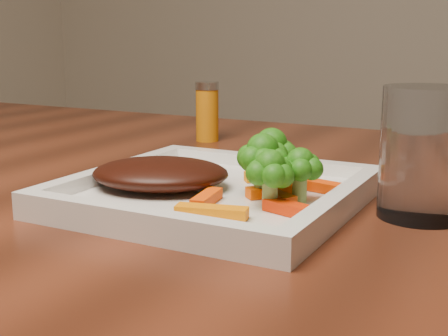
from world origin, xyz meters
The scene contains 15 objects.
plate centered at (0.15, -0.17, 0.76)m, with size 0.27×0.27×0.01m, color white.
steak centered at (0.09, -0.18, 0.78)m, with size 0.14×0.11×0.03m, color #330E07.
broccoli_0 centered at (0.19, -0.13, 0.80)m, with size 0.06×0.06×0.07m, color #116611, non-canonical shape.
broccoli_1 centered at (0.23, -0.16, 0.79)m, with size 0.05×0.05×0.06m, color #2F6F12, non-canonical shape.
broccoli_2 centered at (0.22, -0.20, 0.79)m, with size 0.05×0.05×0.06m, color #216510, non-canonical shape.
broccoli_3 centered at (0.20, -0.16, 0.79)m, with size 0.06×0.06×0.06m, color #1B6A11, non-canonical shape.
carrot_0 centered at (0.19, -0.25, 0.77)m, with size 0.06×0.02×0.01m, color orange.
carrot_1 centered at (0.24, -0.21, 0.77)m, with size 0.06×0.02×0.01m, color red.
carrot_2 centered at (0.16, -0.21, 0.77)m, with size 0.05×0.01×0.01m, color #FB4604.
carrot_3 centered at (0.24, -0.12, 0.77)m, with size 0.06×0.02×0.01m, color #ED3D03.
carrot_4 centered at (0.18, -0.10, 0.77)m, with size 0.05×0.01×0.01m, color orange.
carrot_5 centered at (0.21, -0.17, 0.77)m, with size 0.05×0.01×0.01m, color #D23E03.
carrot_6 centered at (0.21, -0.16, 0.77)m, with size 0.06×0.01×0.01m, color #FF5504.
spice_shaker centered at (-0.04, 0.15, 0.80)m, with size 0.03×0.03×0.09m, color #CC740B.
drinking_glass centered at (0.34, -0.12, 0.81)m, with size 0.08×0.08×0.12m, color silver.
Camera 1 is at (0.43, -0.69, 0.92)m, focal length 50.00 mm.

